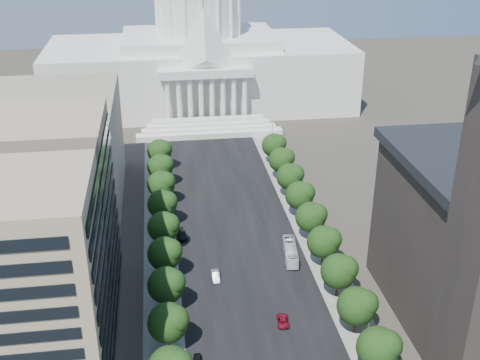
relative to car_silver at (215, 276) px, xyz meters
name	(u,v)px	position (x,y,z in m)	size (l,w,h in m)	color
road_asphalt	(229,210)	(7.04, 32.17, -0.77)	(30.00, 260.00, 0.01)	black
sidewalk_left	(159,215)	(-11.96, 32.17, -0.77)	(8.00, 260.00, 0.02)	gray
sidewalk_right	(297,206)	(26.04, 32.17, -0.77)	(8.00, 260.00, 0.02)	gray
capitol	(200,56)	(7.04, 127.06, 19.24)	(120.00, 56.00, 73.00)	white
office_block_left_far	(46,155)	(-40.96, 42.17, 14.23)	(38.00, 52.00, 30.00)	gray
tree_l_c	(170,322)	(-10.62, -22.03, 5.68)	(7.79, 7.60, 9.97)	#33261C
tree_l_d	(168,284)	(-10.62, -10.03, 5.68)	(7.79, 7.60, 9.97)	#33261C
tree_l_e	(166,253)	(-10.62, 1.97, 5.68)	(7.79, 7.60, 9.97)	#33261C
tree_l_f	(165,226)	(-10.62, 13.97, 5.68)	(7.79, 7.60, 9.97)	#33261C
tree_l_g	(163,203)	(-10.62, 25.97, 5.68)	(7.79, 7.60, 9.97)	#33261C
tree_l_h	(162,184)	(-10.62, 37.97, 5.68)	(7.79, 7.60, 9.97)	#33261C
tree_l_i	(161,166)	(-10.62, 49.97, 5.68)	(7.79, 7.60, 9.97)	#33261C
tree_l_j	(161,151)	(-10.62, 61.97, 5.68)	(7.79, 7.60, 9.97)	#33261C
tree_r_b	(380,347)	(25.38, -34.03, 5.68)	(7.79, 7.60, 9.97)	#33261C
tree_r_c	(358,305)	(25.38, -22.03, 5.68)	(7.79, 7.60, 9.97)	#33261C
tree_r_d	(340,271)	(25.38, -10.03, 5.68)	(7.79, 7.60, 9.97)	#33261C
tree_r_e	(325,241)	(25.38, 1.97, 5.68)	(7.79, 7.60, 9.97)	#33261C
tree_r_f	(312,216)	(25.38, 13.97, 5.68)	(7.79, 7.60, 9.97)	#33261C
tree_r_g	(301,195)	(25.38, 25.97, 5.68)	(7.79, 7.60, 9.97)	#33261C
tree_r_h	(291,176)	(25.38, 37.97, 5.68)	(7.79, 7.60, 9.97)	#33261C
tree_r_i	(282,159)	(25.38, 49.97, 5.68)	(7.79, 7.60, 9.97)	#33261C
tree_r_j	(275,145)	(25.38, 61.97, 5.68)	(7.79, 7.60, 9.97)	#33261C
streetlight_b	(367,310)	(26.94, -22.83, 5.05)	(2.61, 0.44, 9.00)	gray
streetlight_c	(331,243)	(26.94, 2.17, 5.05)	(2.61, 0.44, 9.00)	gray
streetlight_d	(306,195)	(26.94, 27.17, 5.05)	(2.61, 0.44, 9.00)	gray
streetlight_e	(286,158)	(26.94, 52.17, 5.05)	(2.61, 0.44, 9.00)	gray
streetlight_f	(271,130)	(26.94, 77.17, 5.05)	(2.61, 0.44, 9.00)	gray
car_silver	(215,276)	(0.00, 0.00, 0.00)	(1.63, 4.67, 1.54)	#A8ABB0
car_red	(283,320)	(11.74, -17.26, -0.10)	(2.23, 4.83, 1.34)	maroon
car_dark_b	(182,235)	(-6.46, 19.07, 0.01)	(2.17, 5.35, 1.55)	black
city_bus	(290,251)	(18.45, 6.34, 0.87)	(2.76, 11.80, 3.29)	white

